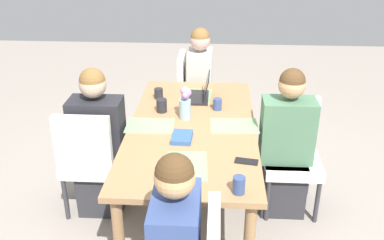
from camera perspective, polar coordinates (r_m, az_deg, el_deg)
ground_plane at (r=3.70m, az=0.00°, el=-11.11°), size 10.00×10.00×0.00m
dining_table at (r=3.35m, az=0.00°, el=-1.98°), size 1.92×0.96×0.74m
chair_far_left_near at (r=3.57m, az=12.83°, el=-3.70°), size 0.44×0.44×0.90m
person_far_left_near at (r=3.49m, az=12.07°, el=-3.88°), size 0.36×0.40×1.19m
chair_head_left_left_far at (r=4.60m, az=0.12°, el=3.70°), size 0.44×0.44×0.90m
person_head_left_left_far at (r=4.53m, az=1.02°, el=3.73°), size 0.40×0.36×1.19m
chair_near_right_near at (r=3.46m, az=-13.23°, el=-4.77°), size 0.44×0.44×0.90m
person_near_right_near at (r=3.49m, az=-12.00°, el=-3.82°), size 0.36×0.40×1.19m
flower_vase at (r=3.38m, az=-0.89°, el=2.39°), size 0.10×0.10×0.26m
placemat_far_left_near at (r=3.33m, az=5.52°, el=-0.74°), size 0.28×0.37×0.00m
placemat_head_right_left_mid at (r=2.80m, az=-0.79°, el=-6.00°), size 0.37×0.28×0.00m
placemat_head_left_left_far at (r=3.85m, az=0.56°, el=3.09°), size 0.37×0.28×0.00m
placemat_near_right_near at (r=3.33m, az=-5.51°, el=-0.72°), size 0.26×0.36×0.00m
laptop_head_left_left_far at (r=3.79m, az=0.94°, el=3.45°), size 0.32×0.22×0.21m
coffee_mug_near_left at (r=2.54m, az=6.14°, el=-8.44°), size 0.07×0.07×0.10m
coffee_mug_near_right at (r=3.58m, az=3.34°, el=2.07°), size 0.07×0.07×0.09m
coffee_mug_centre_left at (r=3.81m, az=-4.38°, el=3.48°), size 0.08×0.08×0.09m
coffee_mug_centre_right at (r=3.54m, az=-3.98°, el=1.90°), size 0.09×0.09×0.11m
book_red_cover at (r=3.11m, az=-1.31°, el=-2.25°), size 0.21×0.15×0.03m
phone_black at (r=2.87m, az=7.13°, el=-5.38°), size 0.10×0.16×0.01m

